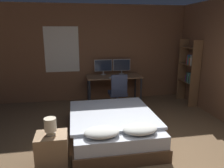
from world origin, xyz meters
name	(u,v)px	position (x,y,z in m)	size (l,w,h in m)	color
wall_back	(110,53)	(-0.02, 3.76, 1.35)	(12.00, 0.08, 2.70)	brown
bed	(113,127)	(-0.41, 1.22, 0.25)	(1.56, 1.92, 0.57)	brown
nightstand	(52,150)	(-1.47, 0.56, 0.26)	(0.47, 0.39, 0.52)	#997551
bedside_lamp	(50,125)	(-1.47, 0.56, 0.67)	(0.18, 0.18, 0.26)	gray
desk	(114,79)	(0.01, 3.36, 0.67)	(1.52, 0.66, 0.76)	#846042
monitor_left	(103,66)	(-0.25, 3.59, 1.01)	(0.50, 0.16, 0.44)	#B7B7BC
monitor_right	(122,66)	(0.28, 3.59, 1.01)	(0.50, 0.16, 0.44)	#B7B7BC
keyboard	(116,77)	(0.01, 3.14, 0.77)	(0.36, 0.13, 0.02)	#B7B7BC
computer_mouse	(125,77)	(0.28, 3.14, 0.78)	(0.07, 0.05, 0.04)	#B7B7BC
office_chair	(118,96)	(-0.03, 2.62, 0.39)	(0.52, 0.52, 0.97)	black
bookshelf	(190,69)	(2.02, 2.86, 0.97)	(0.26, 0.72, 1.76)	brown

